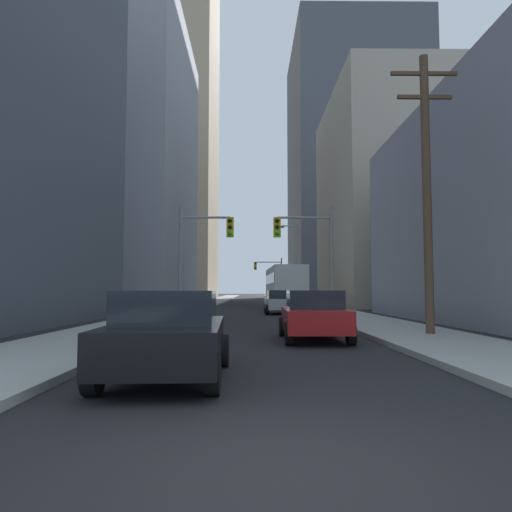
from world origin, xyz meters
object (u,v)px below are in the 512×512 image
traffic_signal_near_left (203,244)px  sedan_red (314,315)px  traffic_signal_far_right (269,272)px  sedan_silver (280,302)px  sedan_black (169,334)px  traffic_signal_near_right (306,243)px  city_bus (285,285)px

traffic_signal_near_left → sedan_red: bearing=-67.6°
traffic_signal_far_right → sedan_silver: bearing=-91.2°
sedan_silver → traffic_signal_near_left: bearing=-127.8°
sedan_black → sedan_silver: same height
sedan_black → sedan_red: bearing=62.3°
sedan_silver → sedan_black: bearing=-98.3°
traffic_signal_near_right → traffic_signal_far_right: same height
city_bus → traffic_signal_near_left: 16.13m
city_bus → sedan_silver: 9.47m
sedan_red → traffic_signal_near_left: (-4.44, 10.79, 3.23)m
sedan_red → traffic_signal_near_right: traffic_signal_near_right is taller
traffic_signal_near_left → traffic_signal_near_right: same height
sedan_silver → traffic_signal_far_right: bearing=88.8°
city_bus → traffic_signal_near_right: bearing=-89.6°
sedan_red → city_bus: bearing=87.9°
city_bus → sedan_black: (-4.29, -32.23, -1.16)m
sedan_black → city_bus: bearing=82.4°
city_bus → sedan_black: city_bus is taller
sedan_silver → sedan_red: bearing=-89.9°
traffic_signal_near_left → traffic_signal_far_right: bearing=82.9°
sedan_silver → city_bus: bearing=84.1°
traffic_signal_near_right → sedan_black: bearing=-104.4°
sedan_black → sedan_red: size_ratio=1.00×
sedan_red → traffic_signal_far_right: size_ratio=0.71×
city_bus → sedan_black: bearing=-97.6°
traffic_signal_near_right → sedan_red: bearing=-95.6°
city_bus → sedan_silver: (-0.96, -9.35, -1.16)m
sedan_silver → traffic_signal_near_left: (-4.42, -5.71, 3.23)m
traffic_signal_near_left → sedan_black: bearing=-86.4°
city_bus → sedan_red: (-0.94, -25.85, -1.16)m
sedan_red → sedan_silver: bearing=90.1°
sedan_black → sedan_silver: 23.12m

